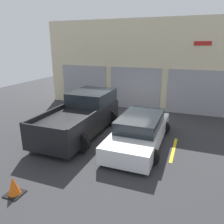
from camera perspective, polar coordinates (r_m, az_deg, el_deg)
name	(u,v)px	position (r m, az deg, el deg)	size (l,w,h in m)	color
ground_plane	(123,123)	(11.57, 2.87, -2.96)	(28.00, 28.00, 0.00)	#2D2D30
shophouse_building	(140,66)	(14.08, 7.28, 11.76)	(12.71, 0.68, 5.47)	beige
pickup_truck	(82,115)	(10.25, -7.81, -0.86)	(2.59, 5.08, 1.78)	black
sedan_white	(140,131)	(9.13, 7.27, -4.89)	(2.16, 4.70, 1.23)	white
parking_stripe_far_left	(54,130)	(11.02, -14.86, -4.59)	(0.12, 2.20, 0.01)	gold
parking_stripe_left	(108,139)	(9.73, -1.06, -7.00)	(0.12, 2.20, 0.01)	gold
parking_stripe_centre	(174,149)	(9.15, 15.80, -9.36)	(0.12, 2.20, 0.01)	gold
traffic_cone	(14,187)	(6.93, -24.30, -17.34)	(0.47, 0.47, 0.55)	black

